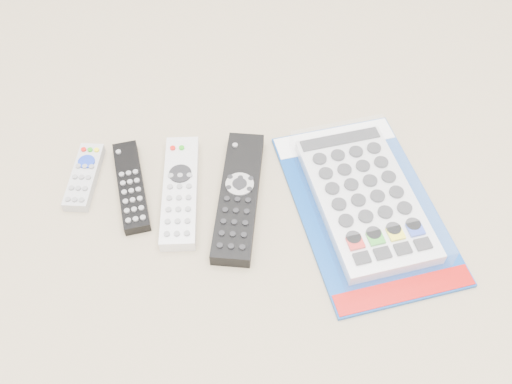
{
  "coord_description": "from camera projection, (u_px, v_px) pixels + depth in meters",
  "views": [
    {
      "loc": [
        0.02,
        -0.52,
        0.73
      ],
      "look_at": [
        0.06,
        0.02,
        0.01
      ],
      "focal_mm": 40.0,
      "sensor_mm": 36.0,
      "label": 1
    }
  ],
  "objects": [
    {
      "name": "jumbo_remote_packaged",
      "position": [
        365.0,
        197.0,
        0.88
      ],
      "size": [
        0.27,
        0.38,
        0.05
      ],
      "rotation": [
        0.0,
        0.0,
        0.18
      ],
      "color": "#0D3D90",
      "rests_on": "ground"
    },
    {
      "name": "remote_small_grey",
      "position": [
        84.0,
        176.0,
        0.92
      ],
      "size": [
        0.05,
        0.13,
        0.02
      ],
      "rotation": [
        0.0,
        0.0,
        -0.12
      ],
      "color": "#A9A9AB",
      "rests_on": "ground"
    },
    {
      "name": "remote_slim_black",
      "position": [
        131.0,
        186.0,
        0.91
      ],
      "size": [
        0.07,
        0.18,
        0.02
      ],
      "rotation": [
        0.0,
        0.0,
        0.18
      ],
      "color": "black",
      "rests_on": "ground"
    },
    {
      "name": "remote_silver_dvd",
      "position": [
        180.0,
        191.0,
        0.9
      ],
      "size": [
        0.06,
        0.21,
        0.02
      ],
      "rotation": [
        0.0,
        0.0,
        -0.03
      ],
      "color": "silver",
      "rests_on": "ground"
    },
    {
      "name": "remote_large_black",
      "position": [
        239.0,
        196.0,
        0.89
      ],
      "size": [
        0.1,
        0.25,
        0.03
      ],
      "rotation": [
        0.0,
        0.0,
        -0.16
      ],
      "color": "black",
      "rests_on": "ground"
    }
  ]
}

